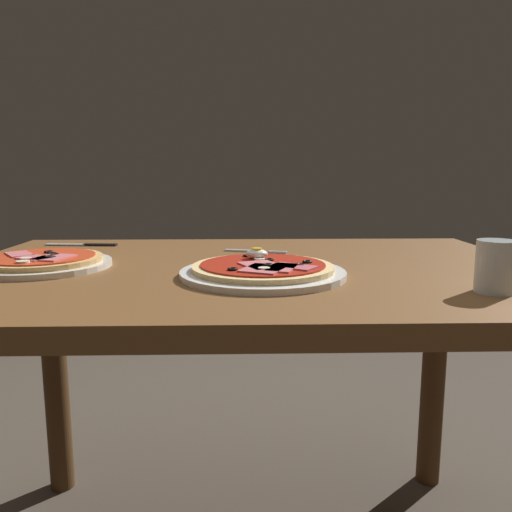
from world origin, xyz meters
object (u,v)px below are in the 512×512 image
at_px(pizza_foreground, 263,270).
at_px(fork, 251,251).
at_px(dining_table, 247,317).
at_px(knife, 86,245).
at_px(pizza_across_left, 41,262).
at_px(water_glass_near, 496,270).

relative_size(pizza_foreground, fork, 2.03).
xyz_separation_m(pizza_foreground, fork, (-0.02, 0.30, -0.01)).
height_order(dining_table, knife, knife).
bearing_deg(pizza_foreground, fork, 93.67).
height_order(dining_table, pizza_foreground, pizza_foreground).
bearing_deg(pizza_across_left, knife, 90.55).
height_order(dining_table, pizza_across_left, pizza_across_left).
distance_m(dining_table, pizza_foreground, 0.17).
distance_m(dining_table, water_glass_near, 0.50).
bearing_deg(dining_table, pizza_foreground, -76.14).
distance_m(water_glass_near, knife, 1.01).
xyz_separation_m(water_glass_near, fork, (-0.40, 0.43, -0.04)).
height_order(pizza_foreground, fork, pizza_foreground).
distance_m(pizza_foreground, knife, 0.62).
xyz_separation_m(pizza_across_left, knife, (-0.00, 0.31, -0.01)).
bearing_deg(pizza_foreground, water_glass_near, -19.98).
height_order(dining_table, water_glass_near, water_glass_near).
bearing_deg(knife, water_glass_near, -33.46).
distance_m(pizza_foreground, water_glass_near, 0.40).
height_order(dining_table, fork, fork).
relative_size(dining_table, pizza_foreground, 3.95).
bearing_deg(fork, dining_table, -93.12).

